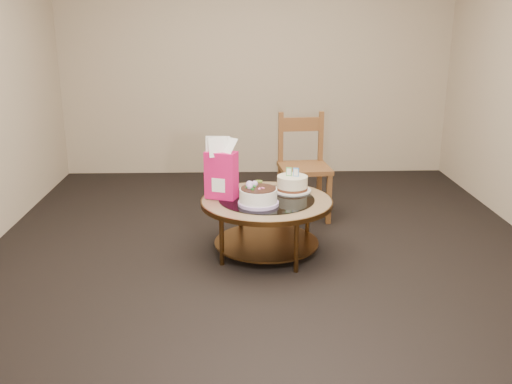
{
  "coord_description": "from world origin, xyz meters",
  "views": [
    {
      "loc": [
        -0.22,
        -4.18,
        1.8
      ],
      "look_at": [
        -0.08,
        0.02,
        0.51
      ],
      "focal_mm": 40.0,
      "sensor_mm": 36.0,
      "label": 1
    }
  ],
  "objects_px": {
    "cream_cake": "(292,184)",
    "dining_chair": "(303,166)",
    "gift_bag": "(221,169)",
    "decorated_cake": "(258,197)",
    "coffee_table": "(267,209)"
  },
  "relations": [
    {
      "from": "coffee_table",
      "to": "dining_chair",
      "type": "xyz_separation_m",
      "value": [
        0.39,
        0.89,
        0.11
      ]
    },
    {
      "from": "coffee_table",
      "to": "gift_bag",
      "type": "relative_size",
      "value": 2.16
    },
    {
      "from": "coffee_table",
      "to": "dining_chair",
      "type": "bearing_deg",
      "value": 66.56
    },
    {
      "from": "dining_chair",
      "to": "gift_bag",
      "type": "bearing_deg",
      "value": -135.94
    },
    {
      "from": "coffee_table",
      "to": "dining_chair",
      "type": "relative_size",
      "value": 1.06
    },
    {
      "from": "cream_cake",
      "to": "gift_bag",
      "type": "xyz_separation_m",
      "value": [
        -0.56,
        -0.16,
        0.17
      ]
    },
    {
      "from": "cream_cake",
      "to": "gift_bag",
      "type": "relative_size",
      "value": 0.65
    },
    {
      "from": "coffee_table",
      "to": "cream_cake",
      "type": "distance_m",
      "value": 0.33
    },
    {
      "from": "cream_cake",
      "to": "dining_chair",
      "type": "distance_m",
      "value": 0.71
    },
    {
      "from": "cream_cake",
      "to": "dining_chair",
      "type": "height_order",
      "value": "dining_chair"
    },
    {
      "from": "gift_bag",
      "to": "dining_chair",
      "type": "height_order",
      "value": "dining_chair"
    },
    {
      "from": "dining_chair",
      "to": "cream_cake",
      "type": "bearing_deg",
      "value": -108.99
    },
    {
      "from": "dining_chair",
      "to": "decorated_cake",
      "type": "bearing_deg",
      "value": -119.07
    },
    {
      "from": "decorated_cake",
      "to": "cream_cake",
      "type": "xyz_separation_m",
      "value": [
        0.29,
        0.34,
        0.0
      ]
    },
    {
      "from": "decorated_cake",
      "to": "cream_cake",
      "type": "relative_size",
      "value": 1.0
    }
  ]
}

